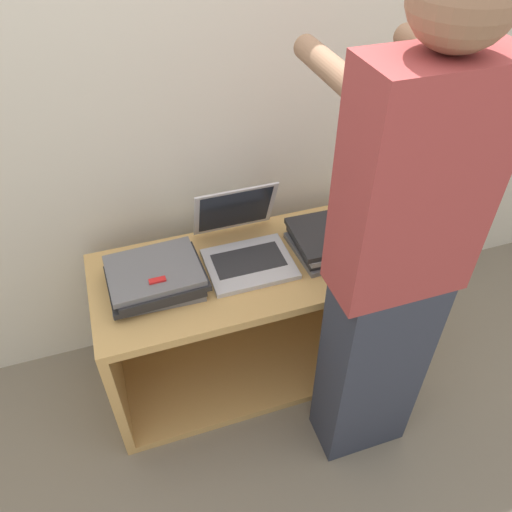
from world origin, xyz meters
TOP-DOWN VIEW (x-y plane):
  - ground_plane at (0.00, 0.00)m, footprint 12.00×12.00m
  - wall_back at (0.00, 0.65)m, footprint 8.00×0.05m
  - cart at (0.00, 0.34)m, footprint 1.23×0.55m
  - laptop_open at (0.00, 0.34)m, footprint 0.33×0.38m
  - laptop_stack_left at (-0.36, 0.27)m, footprint 0.36×0.29m
  - laptop_stack_right at (0.37, 0.27)m, footprint 0.35×0.28m
  - person at (0.32, -0.18)m, footprint 0.40×0.54m
  - inventory_tag at (-0.36, 0.21)m, footprint 0.06×0.02m

SIDE VIEW (x-z plane):
  - ground_plane at x=0.00m, z-range 0.00..0.00m
  - cart at x=0.00m, z-range 0.00..0.64m
  - laptop_stack_left at x=-0.36m, z-range 0.64..0.73m
  - laptop_stack_right at x=0.37m, z-range 0.64..0.73m
  - laptop_open at x=0.00m, z-range 0.56..0.83m
  - inventory_tag at x=-0.36m, z-range 0.73..0.74m
  - person at x=0.32m, z-range 0.02..1.83m
  - wall_back at x=0.00m, z-range 0.00..2.40m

